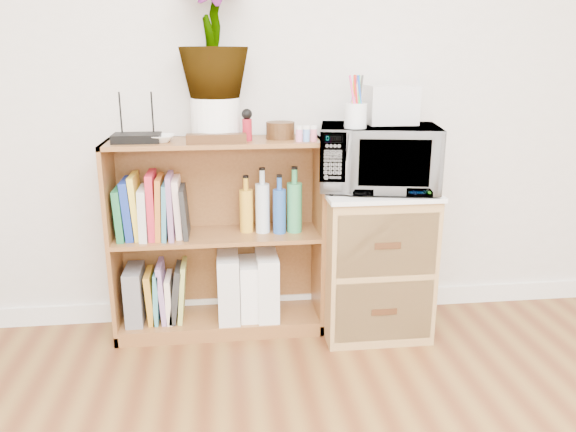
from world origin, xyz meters
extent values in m
cube|color=white|center=(0.00, 2.24, 0.05)|extent=(4.00, 0.02, 0.10)
cube|color=brown|center=(-0.35, 2.10, 0.47)|extent=(1.00, 0.30, 0.95)
cube|color=#9E7542|center=(0.40, 2.02, 0.35)|extent=(0.50, 0.45, 0.70)
imported|color=silver|center=(0.40, 2.02, 0.87)|extent=(0.59, 0.46, 0.30)
cylinder|color=white|center=(0.27, 1.95, 1.07)|extent=(0.10, 0.10, 0.11)
cube|color=silver|center=(0.47, 2.08, 1.10)|extent=(0.22, 0.18, 0.18)
cube|color=black|center=(-0.69, 2.08, 0.97)|extent=(0.21, 0.14, 0.04)
imported|color=white|center=(-0.59, 2.07, 0.97)|extent=(0.13, 0.13, 0.03)
cylinder|color=white|center=(-0.34, 2.12, 1.04)|extent=(0.22, 0.22, 0.19)
imported|color=#36732E|center=(-0.34, 2.12, 1.42)|extent=(0.31, 0.31, 0.55)
cube|color=#331C0D|center=(-0.34, 2.00, 0.97)|extent=(0.26, 0.07, 0.04)
cylinder|color=maroon|center=(-0.20, 2.06, 1.00)|extent=(0.04, 0.04, 0.10)
cylinder|color=#321D0D|center=(-0.04, 2.11, 0.99)|extent=(0.13, 0.13, 0.08)
cube|color=pink|center=(0.06, 2.01, 0.98)|extent=(0.12, 0.04, 0.06)
cube|color=slate|center=(-0.76, 2.10, 0.21)|extent=(0.08, 0.22, 0.27)
cube|color=silver|center=(-0.31, 2.09, 0.23)|extent=(0.10, 0.26, 0.33)
cube|color=white|center=(-0.21, 2.09, 0.21)|extent=(0.09, 0.23, 0.28)
cube|color=white|center=(-0.12, 2.09, 0.23)|extent=(0.10, 0.26, 0.32)
cube|color=#1C6B3C|center=(-0.79, 2.10, 0.62)|extent=(0.04, 0.20, 0.24)
cube|color=navy|center=(-0.76, 2.10, 0.64)|extent=(0.05, 0.20, 0.28)
cube|color=yellow|center=(-0.72, 2.10, 0.65)|extent=(0.04, 0.20, 0.30)
cube|color=beige|center=(-0.69, 2.10, 0.62)|extent=(0.04, 0.20, 0.24)
cube|color=red|center=(-0.65, 2.10, 0.65)|extent=(0.03, 0.20, 0.31)
cube|color=#BB6321|center=(-0.61, 2.10, 0.64)|extent=(0.04, 0.20, 0.29)
cube|color=teal|center=(-0.59, 2.10, 0.63)|extent=(0.03, 0.20, 0.26)
cube|color=#865C8A|center=(-0.56, 2.10, 0.65)|extent=(0.02, 0.20, 0.30)
cube|color=#FED7C5|center=(-0.53, 2.10, 0.64)|extent=(0.04, 0.20, 0.28)
cube|color=black|center=(-0.50, 2.10, 0.62)|extent=(0.04, 0.20, 0.24)
cylinder|color=gold|center=(-0.21, 2.10, 0.63)|extent=(0.06, 0.06, 0.27)
cylinder|color=silver|center=(-0.13, 2.10, 0.65)|extent=(0.07, 0.07, 0.31)
cylinder|color=#2453AA|center=(-0.05, 2.10, 0.64)|extent=(0.06, 0.06, 0.27)
cylinder|color=#369659|center=(0.02, 2.10, 0.65)|extent=(0.07, 0.07, 0.31)
cube|color=#B97F20|center=(-0.69, 2.10, 0.19)|extent=(0.04, 0.19, 0.25)
cube|color=teal|center=(-0.65, 2.10, 0.20)|extent=(0.04, 0.19, 0.26)
cube|color=#9A71AA|center=(-0.63, 2.10, 0.22)|extent=(0.04, 0.19, 0.29)
cube|color=#F9DEC2|center=(-0.60, 2.10, 0.18)|extent=(0.03, 0.19, 0.22)
cube|color=#262626|center=(-0.56, 2.10, 0.21)|extent=(0.07, 0.19, 0.27)
cube|color=#ACB553|center=(-0.53, 2.10, 0.21)|extent=(0.05, 0.19, 0.29)
camera|label=1|loc=(-0.32, -0.48, 1.33)|focal=35.00mm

